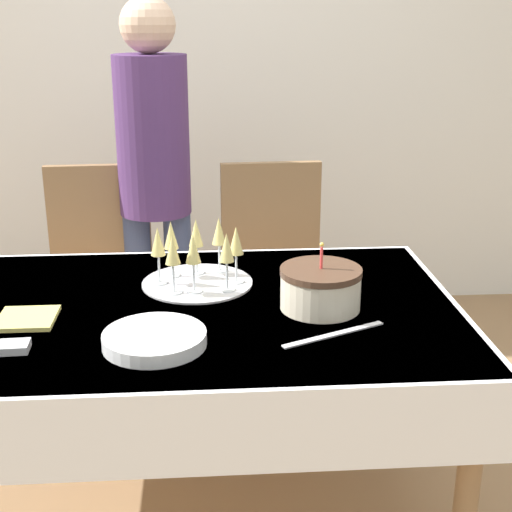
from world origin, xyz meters
TOP-DOWN VIEW (x-y plane):
  - wall_back at (0.00, 1.84)m, footprint 8.00×0.05m
  - dining_table at (0.00, 0.00)m, footprint 1.55×0.97m
  - dining_chair_far_left at (-0.34, 0.80)m, footprint 0.44×0.44m
  - dining_chair_far_right at (0.34, 0.80)m, footprint 0.44×0.44m
  - birthday_cake at (0.38, -0.04)m, footprint 0.22×0.22m
  - champagne_tray at (0.04, 0.17)m, footprint 0.33×0.33m
  - plate_stack_main at (-0.06, -0.24)m, footprint 0.25×0.25m
  - cake_knife at (0.39, -0.22)m, footprint 0.28×0.14m
  - napkin_pile at (-0.41, -0.07)m, footprint 0.15×0.15m
  - person_standing at (-0.13, 0.91)m, footprint 0.28×0.28m

SIDE VIEW (x-z plane):
  - dining_chair_far_left at x=-0.34m, z-range 0.05..1.01m
  - dining_chair_far_right at x=0.34m, z-range 0.05..1.01m
  - dining_table at x=0.00m, z-range 0.27..1.01m
  - cake_knife at x=0.39m, z-range 0.74..0.75m
  - napkin_pile at x=-0.41m, z-range 0.74..0.75m
  - plate_stack_main at x=-0.06m, z-range 0.74..0.78m
  - birthday_cake at x=0.38m, z-range 0.71..0.90m
  - champagne_tray at x=0.04m, z-range 0.74..0.92m
  - person_standing at x=-0.13m, z-range 0.16..1.74m
  - wall_back at x=0.00m, z-range 0.00..2.70m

